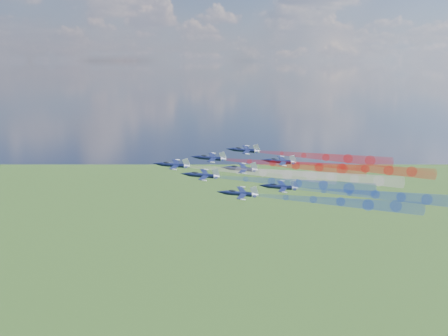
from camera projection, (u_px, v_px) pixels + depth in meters
jet_lead at (173, 165)px, 174.72m from camera, size 15.31×15.18×5.59m
trail_lead at (263, 173)px, 174.86m from camera, size 38.25×31.83×8.27m
jet_inner_left at (202, 175)px, 164.62m from camera, size 15.31×15.18×5.59m
trail_inner_left at (297, 183)px, 164.76m from camera, size 38.25×31.83×8.27m
jet_inner_right at (210, 158)px, 183.64m from camera, size 15.31×15.18×5.59m
trail_inner_right at (296, 165)px, 183.79m from camera, size 38.25×31.83×8.27m
jet_outer_left at (239, 194)px, 155.07m from camera, size 15.31×15.18×5.59m
trail_outer_left at (341, 202)px, 155.21m from camera, size 38.25×31.83×8.27m
jet_center_third at (241, 169)px, 175.60m from camera, size 15.31×15.18×5.59m
trail_center_third at (330, 176)px, 175.74m from camera, size 38.25×31.83×8.27m
jet_outer_right at (244, 150)px, 192.93m from camera, size 15.31×15.18×5.59m
trail_outer_right at (326, 157)px, 193.07m from camera, size 38.25×31.83×8.27m
jet_rear_left at (280, 187)px, 164.63m from camera, size 15.31×15.18×5.59m
trail_rear_left at (375, 195)px, 164.77m from camera, size 38.25×31.83×8.27m
jet_rear_right at (280, 161)px, 184.12m from camera, size 15.31×15.18×5.59m
trail_rear_right at (366, 168)px, 184.27m from camera, size 38.25×31.83×8.27m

